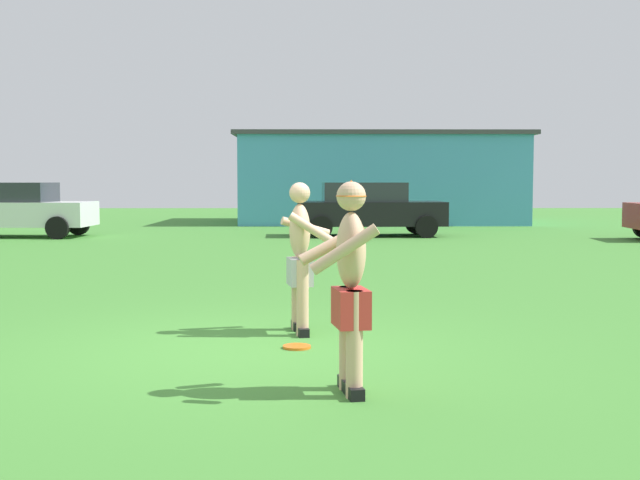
% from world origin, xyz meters
% --- Properties ---
extents(ground_plane, '(80.00, 80.00, 0.00)m').
position_xyz_m(ground_plane, '(0.00, 0.00, 0.00)').
color(ground_plane, '#428433').
extents(player_with_cap, '(0.62, 0.62, 1.64)m').
position_xyz_m(player_with_cap, '(0.98, -1.58, 0.89)').
color(player_with_cap, black).
rests_on(player_with_cap, ground_plane).
extents(player_in_gray, '(0.62, 0.69, 1.62)m').
position_xyz_m(player_in_gray, '(0.56, 0.89, 0.85)').
color(player_in_gray, black).
rests_on(player_in_gray, ground_plane).
extents(frisbee, '(0.28, 0.28, 0.03)m').
position_xyz_m(frisbee, '(0.54, 0.10, 0.01)').
color(frisbee, orange).
rests_on(frisbee, ground_plane).
extents(car_white_near_post, '(4.36, 2.14, 1.58)m').
position_xyz_m(car_white_near_post, '(-7.97, 15.70, 0.82)').
color(car_white_near_post, white).
rests_on(car_white_near_post, ground_plane).
extents(car_black_mid_lot, '(4.37, 2.16, 1.58)m').
position_xyz_m(car_black_mid_lot, '(2.34, 15.98, 0.82)').
color(car_black_mid_lot, black).
rests_on(car_black_mid_lot, ground_plane).
extents(outbuilding_behind_lot, '(10.98, 6.32, 3.44)m').
position_xyz_m(outbuilding_behind_lot, '(3.28, 23.99, 1.73)').
color(outbuilding_behind_lot, '#4C9ED1').
rests_on(outbuilding_behind_lot, ground_plane).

